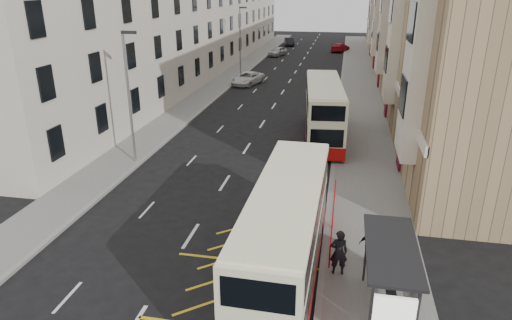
% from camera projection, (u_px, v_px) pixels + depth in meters
% --- Properties ---
extents(ground, '(200.00, 200.00, 0.00)m').
position_uv_depth(ground, '(156.00, 290.00, 16.95)').
color(ground, black).
rests_on(ground, ground).
extents(pavement_right, '(4.00, 120.00, 0.15)m').
position_uv_depth(pavement_right, '(361.00, 104.00, 42.94)').
color(pavement_right, slate).
rests_on(pavement_right, ground).
extents(pavement_left, '(3.00, 120.00, 0.15)m').
position_uv_depth(pavement_left, '(203.00, 97.00, 45.72)').
color(pavement_left, slate).
rests_on(pavement_left, ground).
extents(kerb_right, '(0.25, 120.00, 0.15)m').
position_uv_depth(kerb_right, '(339.00, 103.00, 43.30)').
color(kerb_right, gray).
rests_on(kerb_right, ground).
extents(kerb_left, '(0.25, 120.00, 0.15)m').
position_uv_depth(kerb_left, '(218.00, 97.00, 45.46)').
color(kerb_left, gray).
rests_on(kerb_left, ground).
extents(road_markings, '(10.00, 110.00, 0.01)m').
position_uv_depth(road_markings, '(295.00, 73.00, 58.13)').
color(road_markings, silver).
rests_on(road_markings, ground).
extents(terrace_right, '(10.75, 79.00, 15.25)m').
position_uv_depth(terrace_right, '(424.00, 13.00, 53.10)').
color(terrace_right, tan).
rests_on(terrace_right, ground).
extents(terrace_left, '(9.18, 79.00, 13.25)m').
position_uv_depth(terrace_left, '(193.00, 18.00, 58.65)').
color(terrace_left, beige).
rests_on(terrace_left, ground).
extents(bus_shelter, '(1.65, 4.25, 2.70)m').
position_uv_depth(bus_shelter, '(396.00, 274.00, 14.32)').
color(bus_shelter, black).
rests_on(bus_shelter, pavement_right).
extents(guard_railing, '(0.06, 6.56, 1.01)m').
position_uv_depth(guard_railing, '(333.00, 214.00, 20.78)').
color(guard_railing, '#B80308').
rests_on(guard_railing, pavement_right).
extents(street_lamp_near, '(0.93, 0.18, 8.00)m').
position_uv_depth(street_lamp_near, '(129.00, 91.00, 27.40)').
color(street_lamp_near, gray).
rests_on(street_lamp_near, pavement_left).
extents(street_lamp_far, '(0.93, 0.18, 8.00)m').
position_uv_depth(street_lamp_far, '(240.00, 37.00, 54.86)').
color(street_lamp_far, gray).
rests_on(street_lamp_far, pavement_left).
extents(double_decker_front, '(2.48, 10.20, 4.05)m').
position_uv_depth(double_decker_front, '(286.00, 236.00, 16.60)').
color(double_decker_front, '#F8F1C2').
rests_on(double_decker_front, ground).
extents(double_decker_rear, '(3.45, 10.71, 4.20)m').
position_uv_depth(double_decker_rear, '(323.00, 111.00, 32.64)').
color(double_decker_rear, '#F8F1C2').
rests_on(double_decker_rear, ground).
extents(pedestrian_near, '(0.75, 0.56, 1.87)m').
position_uv_depth(pedestrian_near, '(339.00, 252.00, 17.37)').
color(pedestrian_near, black).
rests_on(pedestrian_near, pavement_right).
extents(pedestrian_mid, '(0.87, 0.73, 1.59)m').
position_uv_depth(pedestrian_mid, '(401.00, 267.00, 16.70)').
color(pedestrian_mid, black).
rests_on(pedestrian_mid, pavement_right).
extents(pedestrian_far, '(0.96, 0.58, 1.52)m').
position_uv_depth(pedestrian_far, '(370.00, 245.00, 18.15)').
color(pedestrian_far, black).
rests_on(pedestrian_far, pavement_right).
extents(white_van, '(3.56, 5.39, 1.38)m').
position_uv_depth(white_van, '(248.00, 78.00, 51.47)').
color(white_van, silver).
rests_on(white_van, ground).
extents(car_silver, '(2.92, 4.53, 1.44)m').
position_uv_depth(car_silver, '(277.00, 51.00, 71.73)').
color(car_silver, '#AFB1B6').
rests_on(car_silver, ground).
extents(car_dark, '(2.44, 4.54, 1.42)m').
position_uv_depth(car_dark, '(289.00, 42.00, 83.91)').
color(car_dark, black).
rests_on(car_dark, ground).
extents(car_red, '(3.47, 5.24, 1.41)m').
position_uv_depth(car_red, '(340.00, 47.00, 76.54)').
color(car_red, '#A80C1A').
rests_on(car_red, ground).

